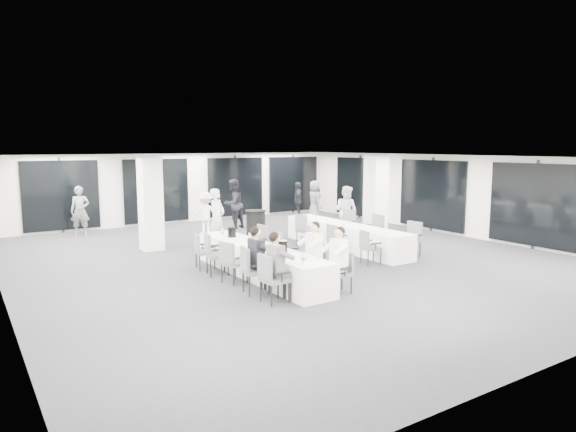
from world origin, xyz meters
name	(u,v)px	position (x,y,z in m)	size (l,w,h in m)	color
room	(292,203)	(0.89, 1.11, 1.39)	(14.04, 16.04, 2.84)	#242529
column_left	(151,204)	(-2.80, 3.20, 1.40)	(0.60, 0.60, 2.80)	white
column_right	(376,197)	(4.20, 1.00, 1.40)	(0.60, 0.60, 2.80)	white
banquet_table_main	(259,261)	(-1.69, -1.36, 0.38)	(0.90, 5.00, 0.75)	white
banquet_table_side	(345,236)	(2.22, 0.17, 0.38)	(0.90, 5.00, 0.75)	white
cocktail_table	(256,225)	(0.62, 2.88, 0.51)	(0.72, 0.72, 1.00)	black
chair_main_left_near	(271,275)	(-2.52, -3.29, 0.57)	(0.51, 0.57, 1.00)	#585A60
chair_main_left_second	(252,267)	(-2.52, -2.49, 0.58)	(0.59, 0.63, 1.01)	#585A60
chair_main_left_mid	(231,260)	(-2.52, -1.54, 0.56)	(0.60, 0.62, 0.98)	#585A60
chair_main_left_fourth	(214,251)	(-2.52, -0.60, 0.58)	(0.62, 0.65, 1.02)	#585A60
chair_main_left_far	(202,249)	(-2.51, 0.13, 0.52)	(0.53, 0.56, 0.91)	#585A60
chair_main_right_near	(342,269)	(-0.86, -3.48, 0.51)	(0.50, 0.54, 0.89)	#585A60
chair_main_right_second	(317,261)	(-0.86, -2.57, 0.51)	(0.46, 0.52, 0.89)	#585A60
chair_main_right_mid	(299,254)	(-0.85, -1.81, 0.55)	(0.58, 0.61, 0.96)	#585A60
chair_main_right_fourth	(275,247)	(-0.86, -0.72, 0.52)	(0.53, 0.56, 0.91)	#585A60
chair_main_right_far	(259,241)	(-0.85, 0.14, 0.56)	(0.53, 0.58, 0.98)	#585A60
chair_side_left_near	(368,245)	(1.39, -1.79, 0.52)	(0.54, 0.57, 0.91)	#585A60
chair_side_left_mid	(335,237)	(1.39, -0.38, 0.51)	(0.46, 0.52, 0.89)	#585A60
chair_side_left_far	(304,228)	(1.38, 1.15, 0.57)	(0.57, 0.62, 1.01)	#585A60
chair_side_right_near	(412,237)	(3.05, -1.75, 0.56)	(0.57, 0.61, 0.99)	#585A60
chair_side_right_mid	(375,229)	(3.06, -0.21, 0.58)	(0.52, 0.58, 1.02)	#585A60
chair_side_right_far	(346,223)	(3.05, 1.14, 0.58)	(0.62, 0.65, 1.03)	#585A60
seated_guest_a	(278,262)	(-2.35, -3.28, 0.81)	(0.50, 0.38, 1.44)	#52555A
seated_guest_b	(259,255)	(-2.35, -2.51, 0.81)	(0.50, 0.38, 1.44)	black
seated_guest_c	(336,256)	(-1.02, -3.47, 0.81)	(0.50, 0.38, 1.44)	white
seated_guest_d	(312,249)	(-1.02, -2.58, 0.81)	(0.50, 0.38, 1.44)	white
standing_guest_a	(217,213)	(-0.81, 2.84, 1.01)	(0.74, 0.60, 2.03)	white
standing_guest_b	(233,201)	(1.07, 5.39, 1.06)	(1.03, 0.63, 2.13)	black
standing_guest_c	(206,211)	(-0.34, 4.75, 0.85)	(1.10, 0.56, 1.70)	white
standing_guest_d	(298,198)	(4.50, 6.11, 0.90)	(1.06, 0.59, 1.80)	black
standing_guest_e	(315,198)	(4.93, 5.50, 0.94)	(0.91, 0.55, 1.88)	#52555A
standing_guest_g	(80,208)	(-4.08, 6.98, 0.98)	(0.71, 0.58, 1.96)	#52555A
standing_guest_h	(346,207)	(3.75, 2.00, 0.98)	(0.94, 0.58, 1.96)	white
ice_bucket_near	(282,246)	(-1.59, -2.23, 0.88)	(0.23, 0.23, 0.26)	black
ice_bucket_far	(232,232)	(-1.68, 0.09, 0.87)	(0.22, 0.22, 0.25)	black
water_bottle_a	(303,258)	(-1.85, -3.43, 0.87)	(0.08, 0.08, 0.24)	silver
water_bottle_b	(250,237)	(-1.59, -0.73, 0.86)	(0.07, 0.07, 0.22)	silver
water_bottle_c	(223,232)	(-1.77, 0.45, 0.85)	(0.06, 0.06, 0.19)	silver
plate_a	(284,256)	(-1.83, -2.67, 0.76)	(0.19, 0.19, 0.03)	white
plate_b	(305,258)	(-1.55, -3.06, 0.76)	(0.19, 0.19, 0.03)	white
plate_c	(269,247)	(-1.60, -1.66, 0.76)	(0.21, 0.21, 0.03)	white
wine_glass	(318,254)	(-1.45, -3.39, 0.89)	(0.07, 0.07, 0.19)	silver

